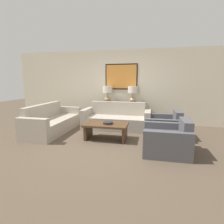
% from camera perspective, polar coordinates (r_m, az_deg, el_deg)
% --- Properties ---
extents(ground_plane, '(20.00, 20.00, 0.00)m').
position_cam_1_polar(ground_plane, '(4.43, -2.35, -10.34)').
color(ground_plane, brown).
extents(back_wall, '(8.27, 0.12, 2.65)m').
position_cam_1_polar(back_wall, '(6.54, 3.09, 8.19)').
color(back_wall, beige).
rests_on(back_wall, ground_plane).
extents(console_table, '(1.38, 0.40, 0.74)m').
position_cam_1_polar(console_table, '(6.37, 2.59, -0.57)').
color(console_table, '#332319').
rests_on(console_table, ground_plane).
extents(table_lamp_left, '(0.35, 0.35, 0.63)m').
position_cam_1_polar(table_lamp_left, '(6.37, -1.43, 6.32)').
color(table_lamp_left, tan).
rests_on(table_lamp_left, console_table).
extents(table_lamp_right, '(0.35, 0.35, 0.63)m').
position_cam_1_polar(table_lamp_right, '(6.21, 6.83, 6.16)').
color(table_lamp_right, tan).
rests_on(table_lamp_right, console_table).
extents(couch_by_back_wall, '(2.19, 0.87, 0.85)m').
position_cam_1_polar(couch_by_back_wall, '(5.76, 1.47, -2.53)').
color(couch_by_back_wall, '#ADA393').
rests_on(couch_by_back_wall, ground_plane).
extents(couch_by_side, '(0.87, 2.19, 0.85)m').
position_cam_1_polar(couch_by_side, '(5.71, -18.81, -3.20)').
color(couch_by_side, '#ADA393').
rests_on(couch_by_side, ground_plane).
extents(coffee_table, '(1.14, 0.67, 0.43)m').
position_cam_1_polar(coffee_table, '(4.67, -1.96, -5.20)').
color(coffee_table, '#4C331E').
rests_on(coffee_table, ground_plane).
extents(decorative_bowl, '(0.26, 0.26, 0.05)m').
position_cam_1_polar(decorative_bowl, '(4.60, -1.38, -3.57)').
color(decorative_bowl, '#232328').
rests_on(decorative_bowl, coffee_table).
extents(armchair_near_back_wall, '(0.95, 0.95, 0.75)m').
position_cam_1_polar(armchair_near_back_wall, '(5.10, 16.56, -4.84)').
color(armchair_near_back_wall, '#4C4C51').
rests_on(armchair_near_back_wall, ground_plane).
extents(armchair_near_camera, '(0.95, 0.95, 0.75)m').
position_cam_1_polar(armchair_near_camera, '(4.03, 17.63, -8.87)').
color(armchair_near_camera, '#4C4C51').
rests_on(armchair_near_camera, ground_plane).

